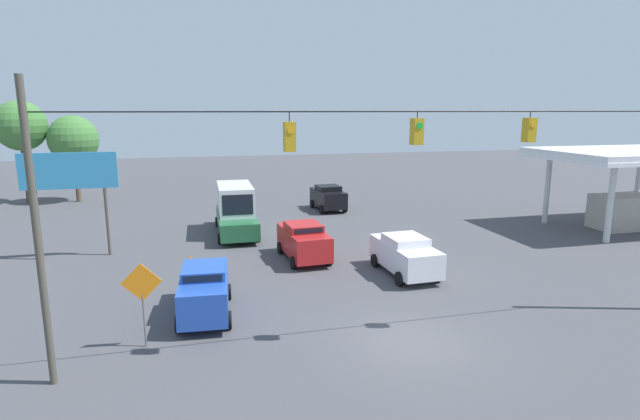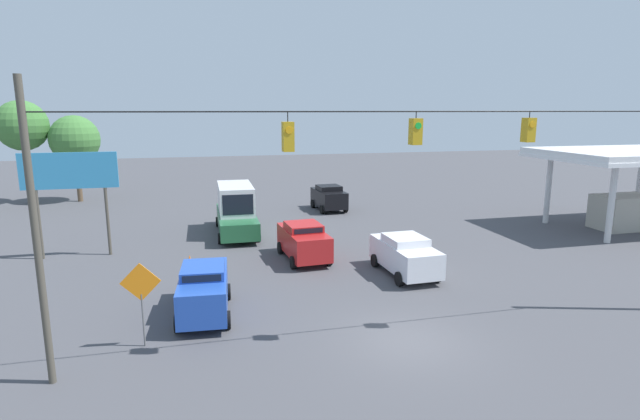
{
  "view_description": "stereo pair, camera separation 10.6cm",
  "coord_description": "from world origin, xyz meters",
  "px_view_note": "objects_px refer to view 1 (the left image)",
  "views": [
    {
      "loc": [
        6.71,
        14.36,
        7.62
      ],
      "look_at": [
        0.54,
        -10.12,
        2.53
      ],
      "focal_mm": 28.0,
      "sensor_mm": 36.0,
      "label": 1
    },
    {
      "loc": [
        6.61,
        14.38,
        7.62
      ],
      "look_at": [
        0.54,
        -10.12,
        2.53
      ],
      "focal_mm": 28.0,
      "sensor_mm": 36.0,
      "label": 2
    }
  ],
  "objects_px": {
    "sedan_white_crossing_near": "(405,254)",
    "traffic_cone_nearest": "(190,308)",
    "overhead_signal_span": "(414,190)",
    "roadside_billboard": "(69,179)",
    "sedan_red_withflow_mid": "(304,241)",
    "gas_station": "(628,171)",
    "box_truck_green_withflow_far": "(236,210)",
    "sedan_blue_parked_shoulder": "(205,289)",
    "sedan_black_oncoming_deep": "(328,197)",
    "tree_horizon_left": "(73,140)",
    "traffic_cone_second": "(188,282)",
    "traffic_cone_third": "(190,262)",
    "tree_horizon_right": "(20,126)",
    "work_zone_sign": "(142,289)"
  },
  "relations": [
    {
      "from": "sedan_white_crossing_near",
      "to": "traffic_cone_nearest",
      "type": "xyz_separation_m",
      "value": [
        9.8,
        2.64,
        -0.61
      ]
    },
    {
      "from": "overhead_signal_span",
      "to": "roadside_billboard",
      "type": "xyz_separation_m",
      "value": [
        12.93,
        -13.28,
        -0.98
      ]
    },
    {
      "from": "sedan_red_withflow_mid",
      "to": "gas_station",
      "type": "distance_m",
      "value": 21.89
    },
    {
      "from": "sedan_red_withflow_mid",
      "to": "box_truck_green_withflow_far",
      "type": "bearing_deg",
      "value": -65.99
    },
    {
      "from": "roadside_billboard",
      "to": "sedan_blue_parked_shoulder",
      "type": "bearing_deg",
      "value": 124.33
    },
    {
      "from": "gas_station",
      "to": "sedan_red_withflow_mid",
      "type": "bearing_deg",
      "value": 4.37
    },
    {
      "from": "sedan_black_oncoming_deep",
      "to": "tree_horizon_left",
      "type": "bearing_deg",
      "value": -24.05
    },
    {
      "from": "traffic_cone_second",
      "to": "traffic_cone_third",
      "type": "distance_m",
      "value": 2.84
    },
    {
      "from": "sedan_white_crossing_near",
      "to": "sedan_blue_parked_shoulder",
      "type": "distance_m",
      "value": 9.58
    },
    {
      "from": "traffic_cone_second",
      "to": "traffic_cone_third",
      "type": "relative_size",
      "value": 1.0
    },
    {
      "from": "sedan_red_withflow_mid",
      "to": "roadside_billboard",
      "type": "height_order",
      "value": "roadside_billboard"
    },
    {
      "from": "sedan_blue_parked_shoulder",
      "to": "tree_horizon_right",
      "type": "distance_m",
      "value": 30.77
    },
    {
      "from": "overhead_signal_span",
      "to": "gas_station",
      "type": "xyz_separation_m",
      "value": [
        -20.23,
        -11.59,
        -1.4
      ]
    },
    {
      "from": "sedan_blue_parked_shoulder",
      "to": "traffic_cone_third",
      "type": "height_order",
      "value": "sedan_blue_parked_shoulder"
    },
    {
      "from": "sedan_blue_parked_shoulder",
      "to": "work_zone_sign",
      "type": "height_order",
      "value": "work_zone_sign"
    },
    {
      "from": "sedan_red_withflow_mid",
      "to": "gas_station",
      "type": "relative_size",
      "value": 0.4
    },
    {
      "from": "sedan_black_oncoming_deep",
      "to": "work_zone_sign",
      "type": "height_order",
      "value": "work_zone_sign"
    },
    {
      "from": "overhead_signal_span",
      "to": "sedan_black_oncoming_deep",
      "type": "height_order",
      "value": "overhead_signal_span"
    },
    {
      "from": "sedan_black_oncoming_deep",
      "to": "tree_horizon_left",
      "type": "distance_m",
      "value": 21.71
    },
    {
      "from": "gas_station",
      "to": "tree_horizon_right",
      "type": "height_order",
      "value": "tree_horizon_right"
    },
    {
      "from": "traffic_cone_nearest",
      "to": "traffic_cone_third",
      "type": "bearing_deg",
      "value": -89.7
    },
    {
      "from": "work_zone_sign",
      "to": "tree_horizon_left",
      "type": "relative_size",
      "value": 0.4
    },
    {
      "from": "sedan_red_withflow_mid",
      "to": "sedan_black_oncoming_deep",
      "type": "bearing_deg",
      "value": -110.66
    },
    {
      "from": "sedan_red_withflow_mid",
      "to": "tree_horizon_left",
      "type": "bearing_deg",
      "value": -54.55
    },
    {
      "from": "tree_horizon_left",
      "to": "sedan_blue_parked_shoulder",
      "type": "bearing_deg",
      "value": 109.93
    },
    {
      "from": "overhead_signal_span",
      "to": "work_zone_sign",
      "type": "bearing_deg",
      "value": -11.44
    },
    {
      "from": "traffic_cone_nearest",
      "to": "work_zone_sign",
      "type": "height_order",
      "value": "work_zone_sign"
    },
    {
      "from": "sedan_red_withflow_mid",
      "to": "tree_horizon_right",
      "type": "distance_m",
      "value": 28.68
    },
    {
      "from": "sedan_red_withflow_mid",
      "to": "tree_horizon_left",
      "type": "xyz_separation_m",
      "value": [
        14.86,
        -20.88,
        4.16
      ]
    },
    {
      "from": "overhead_signal_span",
      "to": "traffic_cone_third",
      "type": "xyz_separation_m",
      "value": [
        7.13,
        -9.66,
        -4.77
      ]
    },
    {
      "from": "sedan_white_crossing_near",
      "to": "tree_horizon_left",
      "type": "height_order",
      "value": "tree_horizon_left"
    },
    {
      "from": "traffic_cone_nearest",
      "to": "traffic_cone_third",
      "type": "distance_m",
      "value": 5.83
    },
    {
      "from": "sedan_blue_parked_shoulder",
      "to": "sedan_white_crossing_near",
      "type": "bearing_deg",
      "value": -164.52
    },
    {
      "from": "traffic_cone_third",
      "to": "roadside_billboard",
      "type": "distance_m",
      "value": 7.82
    },
    {
      "from": "sedan_white_crossing_near",
      "to": "tree_horizon_left",
      "type": "xyz_separation_m",
      "value": [
        18.98,
        -24.34,
        4.19
      ]
    },
    {
      "from": "gas_station",
      "to": "roadside_billboard",
      "type": "height_order",
      "value": "roadside_billboard"
    },
    {
      "from": "overhead_signal_span",
      "to": "traffic_cone_third",
      "type": "bearing_deg",
      "value": -53.54
    },
    {
      "from": "sedan_black_oncoming_deep",
      "to": "roadside_billboard",
      "type": "height_order",
      "value": "roadside_billboard"
    },
    {
      "from": "overhead_signal_span",
      "to": "traffic_cone_nearest",
      "type": "distance_m",
      "value": 9.38
    },
    {
      "from": "sedan_blue_parked_shoulder",
      "to": "tree_horizon_left",
      "type": "distance_m",
      "value": 28.91
    },
    {
      "from": "work_zone_sign",
      "to": "traffic_cone_nearest",
      "type": "bearing_deg",
      "value": -123.71
    },
    {
      "from": "sedan_white_crossing_near",
      "to": "traffic_cone_third",
      "type": "distance_m",
      "value": 10.35
    },
    {
      "from": "sedan_blue_parked_shoulder",
      "to": "tree_horizon_right",
      "type": "relative_size",
      "value": 0.54
    },
    {
      "from": "tree_horizon_left",
      "to": "box_truck_green_withflow_far",
      "type": "bearing_deg",
      "value": 129.8
    },
    {
      "from": "sedan_black_oncoming_deep",
      "to": "tree_horizon_left",
      "type": "relative_size",
      "value": 0.54
    },
    {
      "from": "sedan_red_withflow_mid",
      "to": "sedan_blue_parked_shoulder",
      "type": "bearing_deg",
      "value": 49.64
    },
    {
      "from": "roadside_billboard",
      "to": "box_truck_green_withflow_far",
      "type": "bearing_deg",
      "value": -159.66
    },
    {
      "from": "box_truck_green_withflow_far",
      "to": "sedan_white_crossing_near",
      "type": "xyz_separation_m",
      "value": [
        -7.03,
        9.99,
        -0.53
      ]
    },
    {
      "from": "overhead_signal_span",
      "to": "gas_station",
      "type": "height_order",
      "value": "overhead_signal_span"
    },
    {
      "from": "gas_station",
      "to": "work_zone_sign",
      "type": "relative_size",
      "value": 3.81
    }
  ]
}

